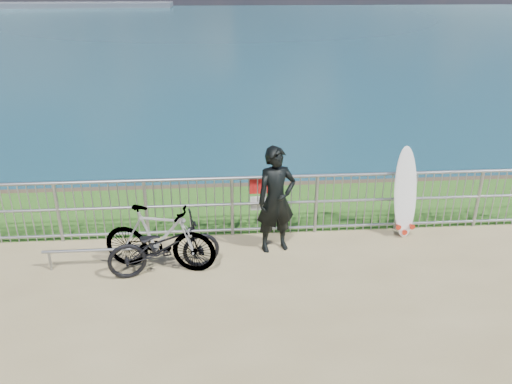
{
  "coord_description": "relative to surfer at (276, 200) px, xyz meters",
  "views": [
    {
      "loc": [
        -0.68,
        -6.38,
        4.3
      ],
      "look_at": [
        -0.11,
        1.2,
        1.0
      ],
      "focal_mm": 35.0,
      "sensor_mm": 36.0,
      "label": 1
    }
  ],
  "objects": [
    {
      "name": "surfboard",
      "position": [
        2.33,
        0.35,
        -0.16
      ],
      "size": [
        0.46,
        0.42,
        1.63
      ],
      "color": "white",
      "rests_on": "ground"
    },
    {
      "name": "grass_strip",
      "position": [
        -0.21,
        1.65,
        -0.9
      ],
      "size": [
        120.0,
        120.0,
        0.0
      ],
      "primitive_type": "plane",
      "color": "#265A18",
      "rests_on": "ground"
    },
    {
      "name": "bicycle_far",
      "position": [
        -1.88,
        -0.49,
        -0.37
      ],
      "size": [
        1.87,
        0.92,
        1.08
      ],
      "primitive_type": "imported",
      "rotation": [
        0.0,
        0.0,
        1.33
      ],
      "color": "black",
      "rests_on": "ground"
    },
    {
      "name": "bicycle_near",
      "position": [
        -1.81,
        -0.6,
        -0.46
      ],
      "size": [
        1.82,
        0.97,
        0.91
      ],
      "primitive_type": "imported",
      "rotation": [
        0.0,
        0.0,
        1.79
      ],
      "color": "black",
      "rests_on": "ground"
    },
    {
      "name": "bike_rack",
      "position": [
        -2.89,
        -0.41,
        -0.62
      ],
      "size": [
        1.67,
        0.05,
        0.35
      ],
      "color": "gray",
      "rests_on": "ground"
    },
    {
      "name": "seascape",
      "position": [
        -43.96,
        146.44,
        -4.94
      ],
      "size": [
        260.0,
        260.0,
        5.0
      ],
      "color": "brown",
      "rests_on": "ground"
    },
    {
      "name": "surfer",
      "position": [
        0.0,
        0.0,
        0.0
      ],
      "size": [
        0.75,
        0.59,
        1.82
      ],
      "primitive_type": "imported",
      "rotation": [
        0.0,
        0.0,
        0.25
      ],
      "color": "black",
      "rests_on": "ground"
    },
    {
      "name": "railing",
      "position": [
        -0.19,
        0.55,
        -0.33
      ],
      "size": [
        10.06,
        0.1,
        1.13
      ],
      "color": "gray",
      "rests_on": "ground"
    }
  ]
}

